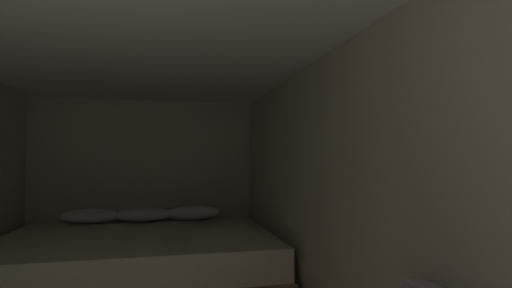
# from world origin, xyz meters

# --- Properties ---
(wall_back) EXTENTS (2.57, 0.05, 2.13)m
(wall_back) POSITION_xyz_m (0.00, 4.29, 1.07)
(wall_back) COLOR beige
(wall_back) RESTS_ON ground
(wall_right) EXTENTS (0.05, 4.90, 2.13)m
(wall_right) POSITION_xyz_m (1.26, 1.81, 1.07)
(wall_right) COLOR beige
(wall_right) RESTS_ON ground
(ceiling_slab) EXTENTS (2.57, 4.90, 0.05)m
(ceiling_slab) POSITION_xyz_m (0.00, 1.81, 2.16)
(ceiling_slab) COLOR white
(ceiling_slab) RESTS_ON wall_left
(bed) EXTENTS (2.35, 1.84, 0.93)m
(bed) POSITION_xyz_m (0.00, 3.31, 0.40)
(bed) COLOR #9E7247
(bed) RESTS_ON ground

